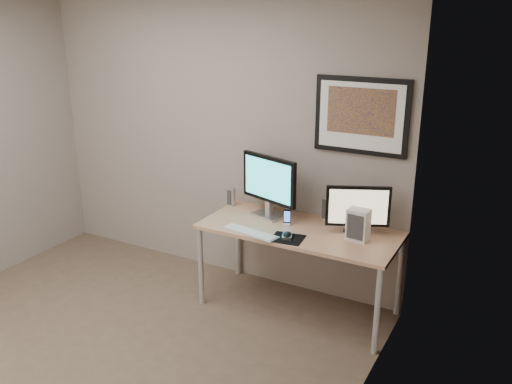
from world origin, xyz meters
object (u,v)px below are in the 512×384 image
monitor_tv (358,209)px  keyboard (250,232)px  framed_art (361,116)px  desk (299,236)px  speaker_left (232,197)px  speaker_right (328,208)px  fan_unit (358,225)px  monitor_large (269,184)px  phone_dock (287,217)px

monitor_tv → keyboard: size_ratio=0.97×
framed_art → monitor_tv: 0.72m
desk → speaker_left: (-0.76, 0.21, 0.15)m
speaker_right → fan_unit: size_ratio=0.81×
monitor_large → fan_unit: monitor_large is taller
keyboard → framed_art: bearing=51.9°
keyboard → monitor_large: bearing=104.9°
framed_art → monitor_large: size_ratio=1.33×
speaker_left → speaker_right: speaker_right is taller
desk → monitor_large: bearing=159.8°
monitor_tv → phone_dock: 0.58m
desk → monitor_tv: monitor_tv is taller
phone_dock → desk: bearing=-29.1°
speaker_right → fan_unit: fan_unit is taller
speaker_right → keyboard: size_ratio=0.41×
framed_art → keyboard: framed_art is taller
fan_unit → speaker_right: bearing=145.5°
desk → fan_unit: fan_unit is taller
monitor_large → monitor_tv: monitor_large is taller
desk → phone_dock: phone_dock is taller
desk → monitor_large: (-0.34, 0.13, 0.36)m
monitor_large → fan_unit: size_ratio=2.29×
desk → framed_art: (0.35, 0.33, 0.96)m
speaker_left → keyboard: size_ratio=0.34×
monitor_large → keyboard: 0.49m
monitor_tv → phone_dock: (-0.56, -0.10, -0.14)m
keyboard → desk: bearing=51.3°
monitor_large → speaker_left: 0.47m
speaker_left → phone_dock: size_ratio=1.24×
framed_art → speaker_left: size_ratio=4.55×
framed_art → monitor_tv: size_ratio=1.61×
speaker_left → speaker_right: bearing=22.1°
framed_art → desk: bearing=-136.5°
keyboard → fan_unit: fan_unit is taller
monitor_tv → keyboard: 0.86m
framed_art → speaker_left: 1.38m
speaker_right → fan_unit: 0.46m
speaker_right → keyboard: (-0.42, -0.58, -0.09)m
keyboard → fan_unit: bearing=28.9°
desk → phone_dock: bearing=167.9°
speaker_left → fan_unit: fan_unit is taller
framed_art → speaker_right: bearing=-172.1°
phone_dock → keyboard: bearing=-137.7°
monitor_tv → speaker_right: (-0.31, 0.18, -0.11)m
monitor_large → speaker_right: size_ratio=2.83×
monitor_tv → keyboard: monitor_tv is taller
monitor_large → speaker_right: bearing=37.9°
desk → monitor_tv: size_ratio=3.43×
monitor_tv → phone_dock: size_ratio=3.51×
speaker_left → phone_dock: bearing=0.1°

